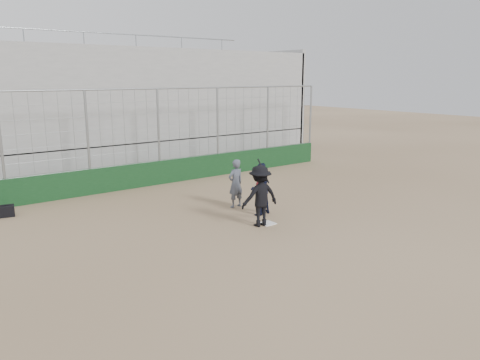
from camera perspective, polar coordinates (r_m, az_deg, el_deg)
ground at (r=14.64m, az=3.34°, el=-5.34°), size 90.00×90.00×0.00m
home_plate at (r=14.64m, az=3.35°, el=-5.30°), size 0.44×0.44×0.02m
backstop at (r=20.08m, az=-9.76°, el=2.21°), size 18.10×0.25×4.04m
bleachers at (r=24.32m, az=-15.45°, el=8.39°), size 20.25×6.70×6.98m
batter_at_plate at (r=14.21m, az=2.45°, el=-1.95°), size 1.30×0.87×2.02m
catcher_crouched at (r=15.43m, az=2.47°, el=-2.15°), size 0.92×0.76×1.17m
umpire at (r=16.26m, az=-0.53°, el=-0.71°), size 0.65×0.46×1.53m
equipment_bag at (r=17.12m, az=-27.20°, el=-3.46°), size 0.90×0.51×0.40m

